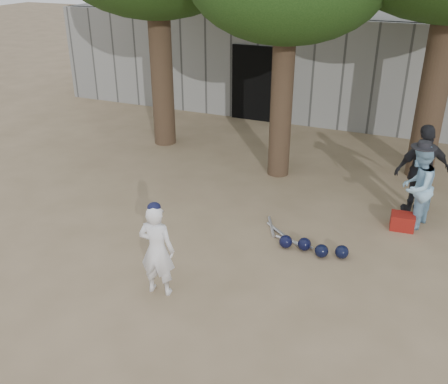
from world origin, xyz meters
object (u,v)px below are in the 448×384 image
at_px(spectator_blue, 417,187).
at_px(red_bag, 402,222).
at_px(spectator_dark, 422,171).
at_px(boy_player, 157,250).

xyz_separation_m(spectator_blue, red_bag, (-0.13, -0.19, -0.65)).
bearing_deg(spectator_dark, red_bag, 48.40).
distance_m(spectator_blue, red_bag, 0.69).
bearing_deg(spectator_blue, red_bag, -17.96).
xyz_separation_m(boy_player, red_bag, (3.20, 3.40, -0.58)).
relative_size(boy_player, spectator_dark, 0.81).
bearing_deg(spectator_blue, boy_player, -25.04).
bearing_deg(boy_player, spectator_blue, -139.26).
relative_size(spectator_blue, red_bag, 3.80).
height_order(boy_player, red_bag, boy_player).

